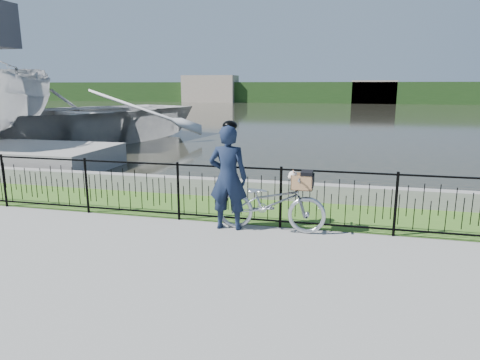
# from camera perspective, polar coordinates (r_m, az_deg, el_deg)

# --- Properties ---
(ground) EXTENTS (120.00, 120.00, 0.00)m
(ground) POSITION_cam_1_polar(r_m,az_deg,el_deg) (6.79, -5.15, -9.91)
(ground) COLOR gray
(ground) RESTS_ON ground
(grass_strip) EXTENTS (60.00, 2.00, 0.01)m
(grass_strip) POSITION_cam_1_polar(r_m,az_deg,el_deg) (9.15, 0.05, -3.85)
(grass_strip) COLOR #3E6720
(grass_strip) RESTS_ON ground
(water) EXTENTS (120.00, 120.00, 0.00)m
(water) POSITION_cam_1_polar(r_m,az_deg,el_deg) (39.08, 10.61, 8.55)
(water) COLOR #292920
(water) RESTS_ON ground
(quay_wall) EXTENTS (60.00, 0.30, 0.40)m
(quay_wall) POSITION_cam_1_polar(r_m,az_deg,el_deg) (10.04, 1.38, -1.21)
(quay_wall) COLOR gray
(quay_wall) RESTS_ON ground
(fence) EXTENTS (14.00, 0.06, 1.15)m
(fence) POSITION_cam_1_polar(r_m,az_deg,el_deg) (8.07, -1.61, -1.91)
(fence) COLOR black
(fence) RESTS_ON ground
(far_treeline) EXTENTS (120.00, 6.00, 3.00)m
(far_treeline) POSITION_cam_1_polar(r_m,az_deg,el_deg) (65.98, 11.98, 11.35)
(far_treeline) COLOR #203E18
(far_treeline) RESTS_ON ground
(far_building_left) EXTENTS (8.00, 4.00, 4.00)m
(far_building_left) POSITION_cam_1_polar(r_m,az_deg,el_deg) (67.01, -3.97, 12.03)
(far_building_left) COLOR gray
(far_building_left) RESTS_ON ground
(far_building_right) EXTENTS (6.00, 3.00, 3.20)m
(far_building_right) POSITION_cam_1_polar(r_m,az_deg,el_deg) (64.57, 17.37, 11.13)
(far_building_right) COLOR gray
(far_building_right) RESTS_ON ground
(bicycle_rig) EXTENTS (1.98, 0.69, 1.15)m
(bicycle_rig) POSITION_cam_1_polar(r_m,az_deg,el_deg) (7.71, 4.16, -2.96)
(bicycle_rig) COLOR #B4B9C1
(bicycle_rig) RESTS_ON ground
(cyclist) EXTENTS (0.72, 0.49, 1.98)m
(cyclist) POSITION_cam_1_polar(r_m,az_deg,el_deg) (7.70, -1.60, 0.45)
(cyclist) COLOR black
(cyclist) RESTS_ON ground
(boat_far) EXTENTS (12.10, 13.97, 2.42)m
(boat_far) POSITION_cam_1_polar(r_m,az_deg,el_deg) (20.63, -21.08, 7.91)
(boat_far) COLOR #B9B9B9
(boat_far) RESTS_ON water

